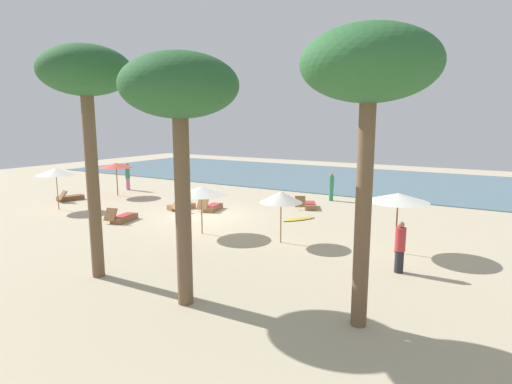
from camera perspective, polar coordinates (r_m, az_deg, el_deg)
name	(u,v)px	position (r m, az deg, el deg)	size (l,w,h in m)	color
ground_plane	(203,216)	(22.05, -7.16, -3.19)	(60.00, 60.00, 0.00)	#BCAD8E
ocean_water	(326,177)	(36.72, 9.43, 1.99)	(48.00, 16.00, 0.06)	slate
umbrella_0	(201,191)	(18.26, -7.40, 0.18)	(2.26, 2.26, 2.08)	olive
umbrella_1	(116,165)	(28.76, -18.35, 3.45)	(2.12, 2.12, 2.16)	brown
umbrella_2	(56,172)	(25.49, -25.41, 2.50)	(2.08, 2.08, 2.29)	brown
umbrella_3	(398,198)	(16.32, 18.64, -0.72)	(2.24, 2.24, 2.26)	brown
umbrella_4	(281,197)	(16.82, 3.40, -0.68)	(1.72, 1.72, 2.10)	olive
lounger_0	(181,206)	(23.75, -10.11, -1.91)	(1.11, 1.78, 0.70)	olive
lounger_1	(70,198)	(28.37, -23.85, -0.70)	(1.04, 1.77, 0.70)	brown
lounger_2	(123,218)	(21.66, -17.51, -3.33)	(0.95, 1.74, 0.73)	brown
lounger_3	(309,205)	(23.88, 7.17, -1.75)	(1.27, 1.73, 0.74)	olive
lounger_4	(212,207)	(23.25, -5.94, -2.05)	(0.99, 1.74, 0.73)	olive
person_0	(128,176)	(31.10, -16.95, 2.06)	(0.38, 0.38, 1.90)	#D17299
person_1	(400,247)	(14.50, 18.86, -7.04)	(0.41, 0.41, 1.70)	#26262D
person_2	(331,187)	(26.16, 10.13, 0.72)	(0.37, 0.37, 1.70)	#338C59
palm_0	(180,93)	(10.98, -10.28, 13.07)	(2.99, 2.99, 6.58)	brown
palm_2	(369,71)	(9.93, 15.06, 15.48)	(3.08, 3.08, 6.96)	brown
palm_3	(86,79)	(13.79, -21.98, 13.97)	(2.70, 2.70, 7.08)	brown
surfboard	(299,219)	(21.13, 5.79, -3.64)	(1.41, 1.84, 0.07)	gold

